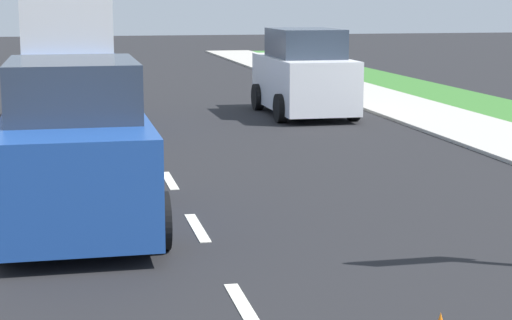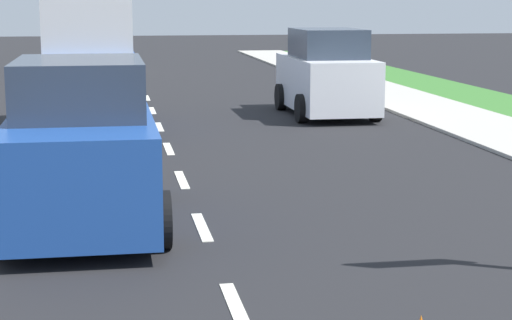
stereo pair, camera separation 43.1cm
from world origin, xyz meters
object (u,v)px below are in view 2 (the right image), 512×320
Objects in this scene: delivery_truck at (90,56)px; car_oncoming_lead at (82,149)px; car_parked_far at (326,75)px; car_oncoming_third at (97,50)px.

delivery_truck is 1.11× the size of car_oncoming_lead.
car_oncoming_lead is 1.03× the size of car_parked_far.
delivery_truck is 8.61m from car_oncoming_lead.
car_parked_far is (5.69, -13.71, 0.07)m from car_oncoming_third.
car_parked_far is at bearing 60.19° from car_oncoming_lead.
car_oncoming_third is at bearing 112.55° from car_parked_far.
delivery_truck is 15.07m from car_oncoming_third.
car_oncoming_third is at bearing 90.01° from car_oncoming_lead.
car_oncoming_lead is 11.44m from car_parked_far.
car_oncoming_lead is at bearing -89.86° from delivery_truck.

